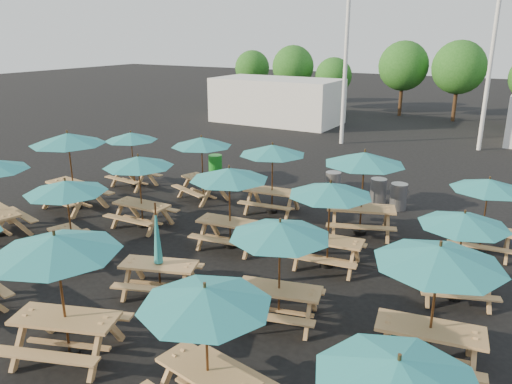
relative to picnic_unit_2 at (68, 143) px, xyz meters
The scene contains 30 objects.
ground 6.45m from the picnic_unit_2, ahead, with size 120.00×120.00×0.00m, color black.
picnic_unit_2 is the anchor object (origin of this frame).
picnic_unit_3 2.88m from the picnic_unit_2, 90.64° to the left, with size 2.12×2.12×2.11m.
picnic_unit_5 4.23m from the picnic_unit_2, 41.40° to the right, with size 2.58×2.58×2.17m.
picnic_unit_6 3.09m from the picnic_unit_2, ahead, with size 2.12×2.12×2.21m.
picnic_unit_7 4.31m from the picnic_unit_2, 43.19° to the left, with size 2.66×2.66×2.24m.
picnic_unit_8 8.39m from the picnic_unit_2, 41.67° to the right, with size 2.86×2.86×2.40m.
picnic_unit_9 6.98m from the picnic_unit_2, 25.53° to the right, with size 2.09×1.96×2.16m.
picnic_unit_10 6.19m from the picnic_unit_2, ahead, with size 2.34×2.34×2.26m.
picnic_unit_11 6.58m from the picnic_unit_2, 26.70° to the left, with size 2.36×2.36×2.28m.
picnic_unit_12 10.74m from the picnic_unit_2, 30.37° to the right, with size 2.32×2.32×2.16m.
picnic_unit_13 9.41m from the picnic_unit_2, 16.16° to the right, with size 2.45×2.45×2.17m.
picnic_unit_14 8.95m from the picnic_unit_2, ahead, with size 2.33×2.33×2.22m.
picnic_unit_15 9.34m from the picnic_unit_2, 16.50° to the left, with size 2.94×2.94×2.47m.
picnic_unit_16 13.39m from the picnic_unit_2, 25.07° to the right, with size 2.12×2.12×2.14m.
picnic_unit_17 12.27m from the picnic_unit_2, 12.39° to the right, with size 2.52×2.52×2.34m.
picnic_unit_18 12.01m from the picnic_unit_2, ahead, with size 2.42×2.42×2.04m.
picnic_unit_19 12.54m from the picnic_unit_2, 13.74° to the left, with size 2.09×2.09×2.07m.
waste_bin_0 6.15m from the picnic_unit_2, 71.77° to the left, with size 0.55×0.55×0.88m, color #17811F.
waste_bin_1 9.09m from the picnic_unit_2, 38.69° to the left, with size 0.55×0.55×0.88m, color gray.
waste_bin_2 10.40m from the picnic_unit_2, 32.87° to the left, with size 0.55×0.55×0.88m, color gray.
waste_bin_3 10.92m from the picnic_unit_2, 29.63° to the left, with size 0.55×0.55×0.88m, color gray.
mast_0 15.15m from the picnic_unit_2, 73.98° to the left, with size 0.20×0.20×12.00m, color silver.
mast_1 19.62m from the picnic_unit_2, 56.78° to the left, with size 0.20×0.20×12.00m, color silver.
event_tent_0 18.23m from the picnic_unit_2, 96.14° to the left, with size 8.00×4.00×2.80m, color silver.
tree_0 26.60m from the picnic_unit_2, 107.56° to the left, with size 2.80×2.80×4.24m.
tree_1 24.31m from the picnic_unit_2, 98.75° to the left, with size 3.11×3.11×4.72m.
tree_2 23.77m from the picnic_unit_2, 90.82° to the left, with size 2.59×2.59×3.93m.
tree_3 25.22m from the picnic_unit_2, 80.18° to the left, with size 3.36×3.36×5.09m.
tree_4 25.66m from the picnic_unit_2, 71.93° to the left, with size 3.41×3.41×5.17m.
Camera 1 is at (7.05, -10.71, 5.64)m, focal length 35.00 mm.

